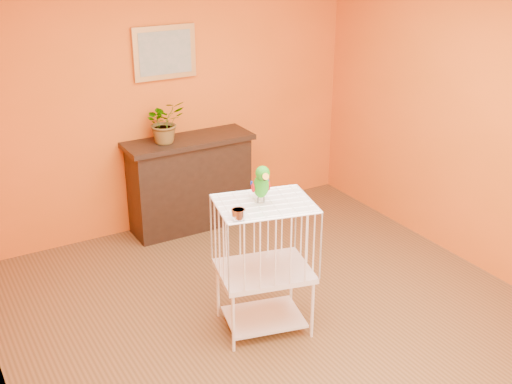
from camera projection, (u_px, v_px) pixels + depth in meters
ground at (290, 329)px, 4.90m from camera, size 4.50×4.50×0.00m
room_shell at (294, 131)px, 4.29m from camera, size 4.50×4.50×4.50m
console_cabinet at (190, 183)px, 6.39m from camera, size 1.27×0.46×0.94m
potted_plant at (163, 125)px, 6.07m from camera, size 0.39×0.43×0.32m
framed_picture at (165, 53)px, 5.99m from camera, size 0.62×0.04×0.50m
birdcage at (264, 265)px, 4.74m from camera, size 0.77×0.66×1.04m
feed_cup at (238, 214)px, 4.28m from camera, size 0.09×0.09×0.07m
parrot at (261, 183)px, 4.50m from camera, size 0.15×0.26×0.29m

